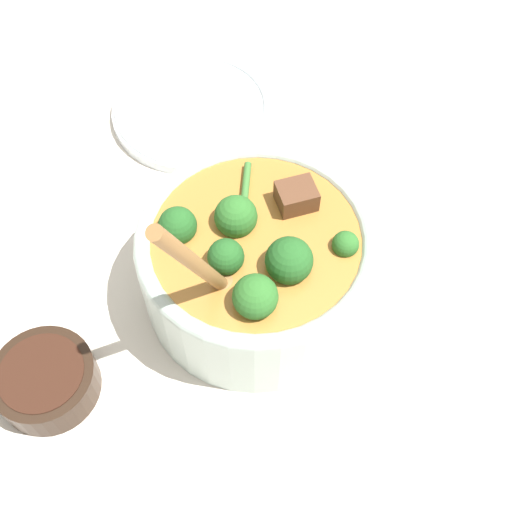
% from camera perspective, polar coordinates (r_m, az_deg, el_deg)
% --- Properties ---
extents(ground_plane, '(4.00, 4.00, 0.00)m').
position_cam_1_polar(ground_plane, '(0.65, 0.00, -3.08)').
color(ground_plane, silver).
extents(stew_bowl, '(0.22, 0.22, 0.25)m').
position_cam_1_polar(stew_bowl, '(0.60, -0.03, -0.42)').
color(stew_bowl, '#B2C6BC').
rests_on(stew_bowl, ground_plane).
extents(condiment_bowl, '(0.09, 0.09, 0.04)m').
position_cam_1_polar(condiment_bowl, '(0.62, -18.19, -10.39)').
color(condiment_bowl, black).
rests_on(condiment_bowl, ground_plane).
extents(empty_plate, '(0.20, 0.20, 0.02)m').
position_cam_1_polar(empty_plate, '(0.81, -5.59, 12.92)').
color(empty_plate, white).
rests_on(empty_plate, ground_plane).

